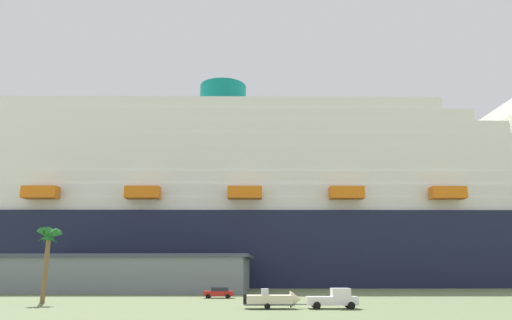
# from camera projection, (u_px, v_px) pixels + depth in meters

# --- Properties ---
(ground_plane) EXTENTS (600.00, 600.00, 0.00)m
(ground_plane) POSITION_uv_depth(u_px,v_px,m) (272.00, 292.00, 90.33)
(ground_plane) COLOR #66754C
(cruise_ship) EXTENTS (246.68, 45.43, 66.22)m
(cruise_ship) POSITION_uv_depth(u_px,v_px,m) (323.00, 214.00, 126.60)
(cruise_ship) COLOR #191E38
(cruise_ship) RESTS_ON ground_plane
(terminal_building) EXTENTS (46.39, 22.82, 6.95)m
(terminal_building) POSITION_uv_depth(u_px,v_px,m) (134.00, 273.00, 90.82)
(terminal_building) COLOR slate
(terminal_building) RESTS_ON ground_plane
(pickup_truck) EXTENTS (5.66, 2.41, 2.20)m
(pickup_truck) POSITION_uv_depth(u_px,v_px,m) (334.00, 299.00, 51.38)
(pickup_truck) COLOR white
(pickup_truck) RESTS_ON ground_plane
(small_boat_on_trailer) EXTENTS (7.09, 2.32, 2.15)m
(small_boat_on_trailer) POSITION_uv_depth(u_px,v_px,m) (276.00, 300.00, 51.31)
(small_boat_on_trailer) COLOR #595960
(small_boat_on_trailer) RESTS_ON ground_plane
(palm_tree) EXTENTS (3.09, 3.26, 9.78)m
(palm_tree) POSITION_uv_depth(u_px,v_px,m) (48.00, 243.00, 61.14)
(palm_tree) COLOR brown
(palm_tree) RESTS_ON ground_plane
(parked_car_red_hatchback) EXTENTS (4.48, 2.18, 1.58)m
(parked_car_red_hatchback) POSITION_uv_depth(u_px,v_px,m) (219.00, 292.00, 70.07)
(parked_car_red_hatchback) COLOR red
(parked_car_red_hatchback) RESTS_ON ground_plane
(parked_car_black_coupe) EXTENTS (5.00, 2.63, 1.58)m
(parked_car_black_coupe) POSITION_uv_depth(u_px,v_px,m) (88.00, 289.00, 82.02)
(parked_car_black_coupe) COLOR black
(parked_car_black_coupe) RESTS_ON ground_plane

